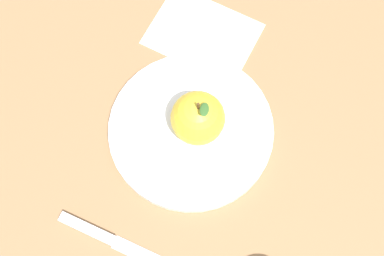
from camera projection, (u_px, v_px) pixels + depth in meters
The scene contains 5 objects.
ground_plane at pixel (174, 152), 0.77m from camera, with size 2.40×2.40×0.00m, color olive.
dinner_plate at pixel (192, 131), 0.77m from camera, with size 0.24×0.24×0.02m.
apple at pixel (198, 118), 0.73m from camera, with size 0.08×0.08×0.09m.
knife at pixel (119, 244), 0.72m from camera, with size 0.22×0.07×0.01m.
linen_napkin at pixel (203, 34), 0.83m from camera, with size 0.12×0.16×0.00m, color silver.
Camera 1 is at (0.16, -0.16, 0.73)m, focal length 49.92 mm.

